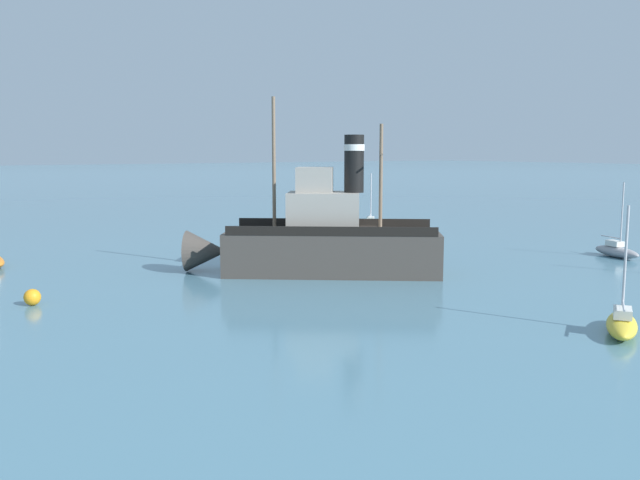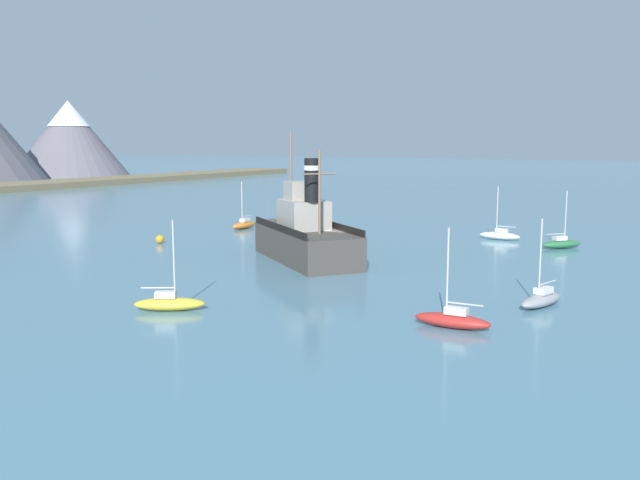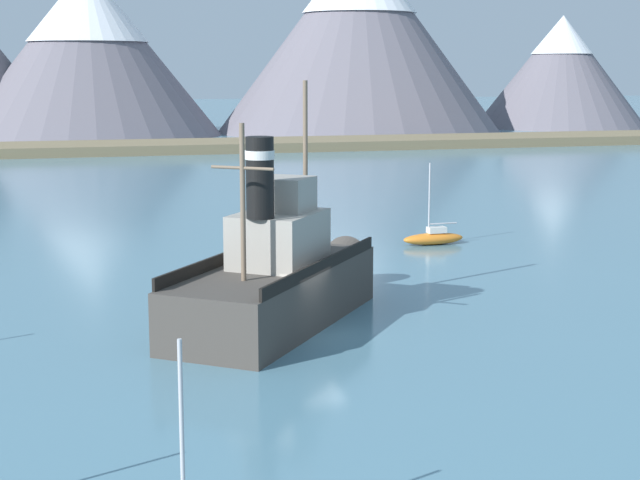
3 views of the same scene
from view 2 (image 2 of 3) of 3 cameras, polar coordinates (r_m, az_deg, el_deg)
The scene contains 9 objects.
ground_plane at distance 51.50m, azimuth 1.38°, elevation -1.77°, with size 600.00×600.00×0.00m, color teal.
old_tugboat at distance 51.87m, azimuth -1.42°, elevation 0.35°, with size 11.42×13.49×9.90m.
sailboat_yellow at distance 37.39m, azimuth -12.57°, elevation -5.18°, with size 3.00×3.78×4.90m.
sailboat_grey at distance 39.32m, azimuth 18.14°, elevation -4.73°, with size 3.96×2.15×4.90m.
sailboat_white at distance 64.74m, azimuth 14.89°, elevation 0.41°, with size 1.27×3.85×4.90m.
sailboat_orange at distance 71.07m, azimuth -6.41°, elevation 1.32°, with size 3.83×1.20×4.90m.
sailboat_red at distance 33.83m, azimuth 11.10°, elevation -6.56°, with size 1.24×3.84×4.90m.
sailboat_green at distance 61.06m, azimuth 19.65°, elevation -0.26°, with size 3.57×3.34×4.90m.
mooring_buoy at distance 61.94m, azimuth -13.33°, elevation 0.07°, with size 0.75×0.75×0.75m, color orange.
Camera 2 is at (-44.38, -24.53, 9.02)m, focal length 38.00 mm.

